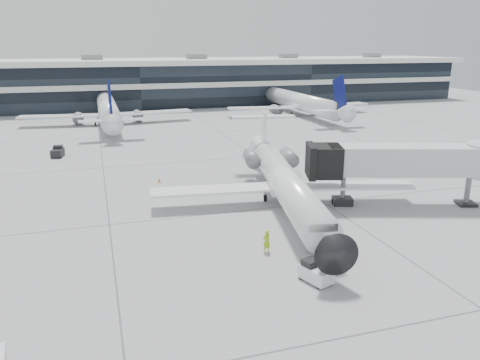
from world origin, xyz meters
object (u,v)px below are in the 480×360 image
object	(u,v)px
jet_bridge	(417,161)
ramp_worker	(266,241)
regional_jet	(284,180)
baggage_tug	(315,272)

from	to	relation	value
jet_bridge	ramp_worker	world-z (taller)	jet_bridge
regional_jet	jet_bridge	distance (m)	12.42
ramp_worker	baggage_tug	xyz separation A→B (m)	(1.48, -5.02, -0.26)
jet_bridge	ramp_worker	distance (m)	18.24
ramp_worker	baggage_tug	size ratio (longest dim) A/B	0.72
jet_bridge	baggage_tug	world-z (taller)	jet_bridge
ramp_worker	baggage_tug	distance (m)	5.24
jet_bridge	ramp_worker	bearing A→B (deg)	-143.27
regional_jet	ramp_worker	size ratio (longest dim) A/B	17.78
ramp_worker	baggage_tug	bearing A→B (deg)	88.33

